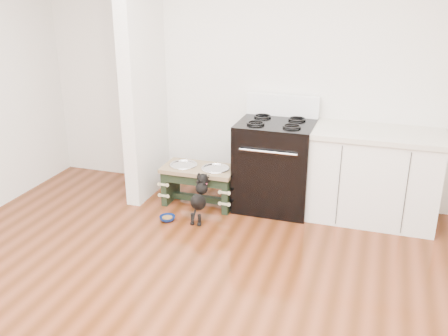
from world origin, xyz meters
TOP-DOWN VIEW (x-y plane):
  - ground at (0.00, 0.00)m, footprint 5.00×5.00m
  - room_shell at (0.00, 0.00)m, footprint 5.00×5.00m
  - partition_wall at (-1.18, 2.10)m, footprint 0.15×0.80m
  - oven_range at (0.25, 2.16)m, footprint 0.76×0.69m
  - cabinet_run at (1.23, 2.18)m, footprint 1.24×0.64m
  - dog_feeder at (-0.51, 1.96)m, footprint 0.77×0.41m
  - puppy at (-0.38, 1.60)m, footprint 0.13×0.39m
  - floor_bowl at (-0.68, 1.48)m, footprint 0.17×0.17m

SIDE VIEW (x-z plane):
  - ground at x=0.00m, z-range 0.00..0.00m
  - floor_bowl at x=-0.68m, z-range 0.00..0.05m
  - puppy at x=-0.38m, z-range 0.02..0.49m
  - dog_feeder at x=-0.51m, z-range 0.08..0.52m
  - cabinet_run at x=1.23m, z-range 0.00..0.91m
  - oven_range at x=0.25m, z-range -0.09..1.05m
  - partition_wall at x=-1.18m, z-range 0.00..2.70m
  - room_shell at x=0.00m, z-range -0.88..4.12m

